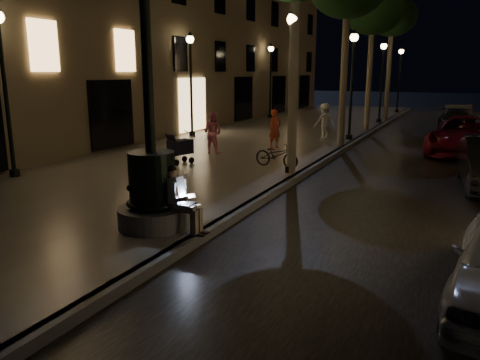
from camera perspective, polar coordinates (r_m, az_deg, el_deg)
The scene contains 23 objects.
ground at distance 20.94m, azimuth 13.29°, elevation 3.93°, with size 120.00×120.00×0.00m, color black.
cobble_lane at distance 20.52m, azimuth 21.50°, elevation 3.22°, with size 6.00×45.00×0.02m, color black.
promenade at distance 22.10m, azimuth 3.11°, elevation 4.99°, with size 8.00×45.00×0.20m, color #6A645D.
curb_strip at distance 20.92m, azimuth 13.31°, elevation 4.20°, with size 0.25×45.00×0.20m, color #59595B.
fountain_lamppost at distance 9.21m, azimuth -10.69°, elevation 0.39°, with size 1.40×1.40×5.21m.
seated_man_laptop at distance 8.95m, azimuth -7.43°, elevation -2.01°, with size 0.91×0.31×1.29m.
tree_third at distance 25.82m, azimuth 15.91°, elevation 19.13°, with size 3.00×3.00×7.20m.
tree_far at distance 31.73m, azimuth 18.08°, elevation 18.31°, with size 3.00×3.00×7.50m.
lamp_curb_a at distance 14.02m, azimuth 6.36°, elevation 13.15°, with size 0.36×0.36×4.81m.
lamp_curb_b at distance 21.73m, azimuth 13.55°, elevation 12.82°, with size 0.36×0.36×4.81m.
lamp_curb_c at distance 29.60m, azimuth 16.94°, elevation 12.59°, with size 0.36×0.36×4.81m.
lamp_curb_d at distance 37.52m, azimuth 18.90°, elevation 12.44°, with size 0.36×0.36×4.81m.
lamp_left_a at distance 14.94m, azimuth -26.91°, elevation 11.84°, with size 0.36×0.36×4.81m.
lamp_left_b at distance 22.54m, azimuth -6.03°, elevation 13.09°, with size 0.36×0.36×4.81m.
lamp_left_c at distance 31.50m, azimuth 3.76°, elevation 13.11°, with size 0.36×0.36×4.81m.
stroller at distance 15.61m, azimuth -7.33°, elevation 3.99°, with size 0.70×1.11×1.12m.
car_third at distance 20.39m, azimuth 25.95°, elevation 4.87°, with size 2.50×5.41×1.50m, color maroon.
car_rear at distance 26.79m, azimuth 24.85°, elevation 6.37°, with size 1.77×4.36×1.26m, color #29292E.
car_fifth at distance 30.22m, azimuth 25.00°, elevation 7.02°, with size 1.38×3.95×1.30m, color gray.
pedestrian_red at distance 18.78m, azimuth 4.27°, elevation 6.25°, with size 0.57×0.37×1.56m, color #C54427.
pedestrian_pink at distance 17.56m, azimuth -3.36°, elevation 5.80°, with size 0.76×0.59×1.56m, color pink.
pedestrian_white at distance 21.95m, azimuth 10.28°, elevation 7.11°, with size 1.03×0.59×1.60m, color silver.
bicycle at distance 14.99m, azimuth 4.50°, elevation 3.06°, with size 0.54×1.54×0.81m, color black.
Camera 1 is at (4.35, -5.23, 3.20)m, focal length 35.00 mm.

